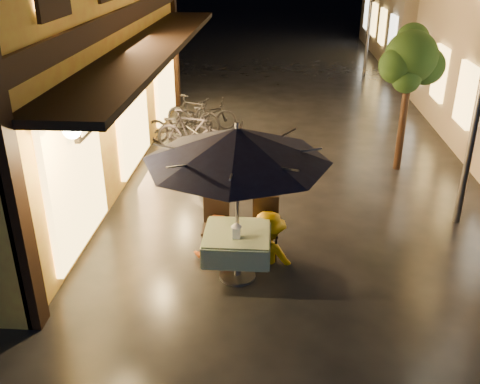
# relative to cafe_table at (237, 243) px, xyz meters

# --- Properties ---
(ground) EXTENTS (90.00, 90.00, 0.00)m
(ground) POSITION_rel_cafe_table_xyz_m (0.89, 0.06, -0.59)
(ground) COLOR black
(ground) RESTS_ON ground
(street_tree) EXTENTS (1.43, 1.20, 3.15)m
(street_tree) POSITION_rel_cafe_table_xyz_m (3.30, 4.58, 1.83)
(street_tree) COLOR black
(street_tree) RESTS_ON ground
(cafe_table) EXTENTS (0.99, 0.99, 0.78)m
(cafe_table) POSITION_rel_cafe_table_xyz_m (0.00, 0.00, 0.00)
(cafe_table) COLOR #59595E
(cafe_table) RESTS_ON ground
(patio_umbrella) EXTENTS (2.65, 2.65, 2.46)m
(patio_umbrella) POSITION_rel_cafe_table_xyz_m (0.00, -0.00, 1.56)
(patio_umbrella) COLOR #59595E
(patio_umbrella) RESTS_ON ground
(cafe_chair_left) EXTENTS (0.42, 0.42, 0.97)m
(cafe_chair_left) POSITION_rel_cafe_table_xyz_m (-0.40, 0.74, -0.05)
(cafe_chair_left) COLOR black
(cafe_chair_left) RESTS_ON ground
(cafe_chair_right) EXTENTS (0.42, 0.42, 0.97)m
(cafe_chair_right) POSITION_rel_cafe_table_xyz_m (0.40, 0.74, -0.05)
(cafe_chair_right) COLOR black
(cafe_chair_right) RESTS_ON ground
(table_lantern) EXTENTS (0.16, 0.16, 0.25)m
(table_lantern) POSITION_rel_cafe_table_xyz_m (0.00, -0.17, 0.33)
(table_lantern) COLOR white
(table_lantern) RESTS_ON cafe_table
(person_orange) EXTENTS (0.81, 0.69, 1.46)m
(person_orange) POSITION_rel_cafe_table_xyz_m (-0.39, 0.55, 0.15)
(person_orange) COLOR #CF5C1F
(person_orange) RESTS_ON ground
(person_yellow) EXTENTS (1.16, 0.85, 1.60)m
(person_yellow) POSITION_rel_cafe_table_xyz_m (0.45, 0.56, 0.21)
(person_yellow) COLOR #D59B00
(person_yellow) RESTS_ON ground
(bicycle_0) EXTENTS (1.70, 0.89, 0.85)m
(bicycle_0) POSITION_rel_cafe_table_xyz_m (-1.38, 3.77, -0.16)
(bicycle_0) COLOR black
(bicycle_0) RESTS_ON ground
(bicycle_1) EXTENTS (1.90, 0.97, 1.10)m
(bicycle_1) POSITION_rel_cafe_table_xyz_m (-1.48, 5.15, -0.04)
(bicycle_1) COLOR black
(bicycle_1) RESTS_ON ground
(bicycle_2) EXTENTS (1.88, 1.07, 0.94)m
(bicycle_2) POSITION_rel_cafe_table_xyz_m (-1.89, 5.76, -0.12)
(bicycle_2) COLOR black
(bicycle_2) RESTS_ON ground
(bicycle_3) EXTENTS (1.71, 1.12, 1.00)m
(bicycle_3) POSITION_rel_cafe_table_xyz_m (-1.67, 6.77, -0.09)
(bicycle_3) COLOR black
(bicycle_3) RESTS_ON ground
(bicycle_4) EXTENTS (1.62, 0.58, 0.85)m
(bicycle_4) POSITION_rel_cafe_table_xyz_m (-1.36, 7.08, -0.16)
(bicycle_4) COLOR black
(bicycle_4) RESTS_ON ground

